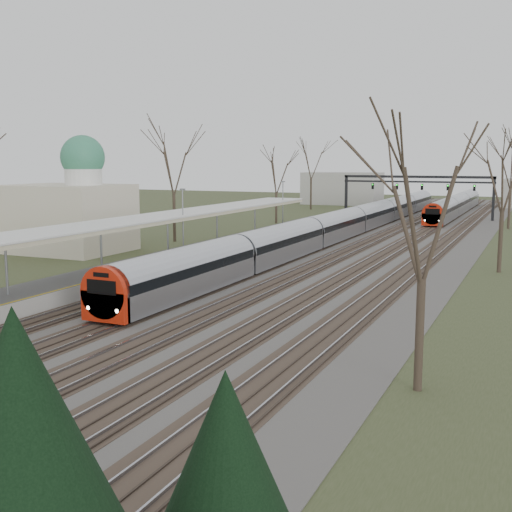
{
  "coord_description": "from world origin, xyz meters",
  "views": [
    {
      "loc": [
        16.66,
        -7.07,
        8.03
      ],
      "look_at": [
        -0.05,
        30.21,
        2.0
      ],
      "focal_mm": 45.0,
      "sensor_mm": 36.0,
      "label": 1
    }
  ],
  "objects": [
    {
      "name": "train_far",
      "position": [
        4.5,
        94.63,
        1.48
      ],
      "size": [
        2.62,
        45.21,
        3.05
      ],
      "color": "#A0A2AA",
      "rests_on": "ground"
    },
    {
      "name": "signal_gantry",
      "position": [
        0.29,
        84.99,
        4.91
      ],
      "size": [
        21.0,
        0.59,
        6.08
      ],
      "color": "black",
      "rests_on": "ground"
    },
    {
      "name": "track_bed",
      "position": [
        0.26,
        55.0,
        0.06
      ],
      "size": [
        24.0,
        160.0,
        0.22
      ],
      "color": "#474442",
      "rests_on": "ground"
    },
    {
      "name": "canopy",
      "position": [
        -9.05,
        32.99,
        3.93
      ],
      "size": [
        4.1,
        50.0,
        3.11
      ],
      "color": "slate",
      "rests_on": "platform"
    },
    {
      "name": "platform",
      "position": [
        -9.05,
        37.5,
        0.5
      ],
      "size": [
        3.5,
        69.0,
        1.0
      ],
      "primitive_type": "cube",
      "color": "#9E9B93",
      "rests_on": "ground"
    },
    {
      "name": "tree_east_near",
      "position": [
        13.0,
        15.0,
        6.55
      ],
      "size": [
        4.5,
        4.5,
        9.27
      ],
      "color": "#2D231C",
      "rests_on": "ground"
    },
    {
      "name": "train_near",
      "position": [
        -2.5,
        62.4,
        1.48
      ],
      "size": [
        2.62,
        90.21,
        3.05
      ],
      "color": "#A0A2AA",
      "rests_on": "ground"
    },
    {
      "name": "tree_east_far",
      "position": [
        14.0,
        42.0,
        7.29
      ],
      "size": [
        5.0,
        5.0,
        10.3
      ],
      "color": "#2D231C",
      "rests_on": "ground"
    },
    {
      "name": "tree_west_far",
      "position": [
        -17.0,
        48.0,
        8.02
      ],
      "size": [
        5.5,
        5.5,
        11.33
      ],
      "color": "#2D231C",
      "rests_on": "ground"
    },
    {
      "name": "dome_building",
      "position": [
        -21.71,
        38.0,
        3.72
      ],
      "size": [
        10.0,
        8.0,
        10.3
      ],
      "color": "beige",
      "rests_on": "ground"
    }
  ]
}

